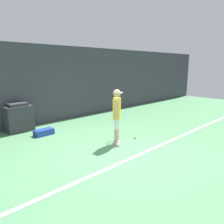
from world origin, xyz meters
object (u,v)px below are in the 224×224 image
at_px(covered_chair, 19,118).
at_px(equipment_bag, 44,132).
at_px(water_bottle, 34,124).
at_px(tennis_ball, 135,137).
at_px(tennis_player, 117,114).

height_order(covered_chair, equipment_bag, covered_chair).
bearing_deg(equipment_bag, water_bottle, 80.92).
distance_m(tennis_ball, covered_chair, 4.17).
bearing_deg(water_bottle, covered_chair, -165.35).
xyz_separation_m(tennis_player, water_bottle, (-0.95, 3.53, -0.78)).
xyz_separation_m(tennis_player, tennis_ball, (0.80, -0.04, -0.88)).
bearing_deg(tennis_ball, equipment_bag, 129.04).
distance_m(tennis_player, tennis_ball, 1.19).
height_order(tennis_player, covered_chair, tennis_player).
bearing_deg(covered_chair, tennis_ball, -55.67).
relative_size(tennis_ball, equipment_bag, 0.11).
relative_size(covered_chair, equipment_bag, 1.59).
height_order(tennis_ball, equipment_bag, equipment_bag).
height_order(tennis_ball, water_bottle, water_bottle).
bearing_deg(tennis_ball, covered_chair, 124.33).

